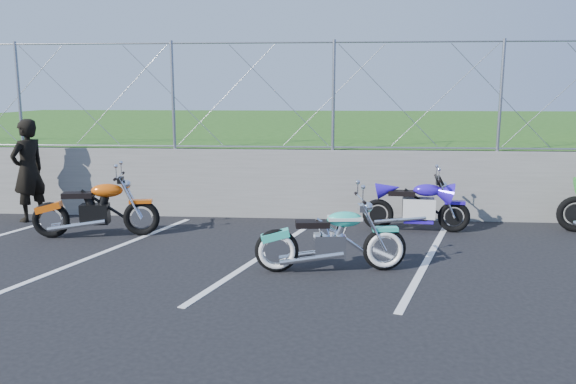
# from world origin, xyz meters

# --- Properties ---
(ground) EXTENTS (90.00, 90.00, 0.00)m
(ground) POSITION_xyz_m (0.00, 0.00, 0.00)
(ground) COLOR black
(ground) RESTS_ON ground
(retaining_wall) EXTENTS (30.00, 0.22, 1.30)m
(retaining_wall) POSITION_xyz_m (0.00, 3.50, 0.65)
(retaining_wall) COLOR slate
(retaining_wall) RESTS_ON ground
(grass_field) EXTENTS (30.00, 20.00, 1.30)m
(grass_field) POSITION_xyz_m (0.00, 13.50, 0.65)
(grass_field) COLOR #224E14
(grass_field) RESTS_ON ground
(chain_link_fence) EXTENTS (28.00, 0.03, 2.00)m
(chain_link_fence) POSITION_xyz_m (0.00, 3.50, 2.30)
(chain_link_fence) COLOR gray
(chain_link_fence) RESTS_ON retaining_wall
(parking_lines) EXTENTS (18.29, 4.31, 0.01)m
(parking_lines) POSITION_xyz_m (1.20, 1.00, 0.00)
(parking_lines) COLOR silver
(parking_lines) RESTS_ON ground
(cruiser_turquoise) EXTENTS (2.04, 0.64, 1.01)m
(cruiser_turquoise) POSITION_xyz_m (1.00, 0.30, 0.41)
(cruiser_turquoise) COLOR black
(cruiser_turquoise) RESTS_ON ground
(naked_orange) EXTENTS (2.04, 0.69, 1.03)m
(naked_orange) POSITION_xyz_m (-2.86, 1.82, 0.44)
(naked_orange) COLOR black
(naked_orange) RESTS_ON ground
(sportbike_blue) EXTENTS (1.82, 0.65, 0.94)m
(sportbike_blue) POSITION_xyz_m (2.46, 2.60, 0.41)
(sportbike_blue) COLOR black
(sportbike_blue) RESTS_ON ground
(person_standing) EXTENTS (0.67, 0.81, 1.89)m
(person_standing) POSITION_xyz_m (-4.60, 2.88, 0.94)
(person_standing) COLOR black
(person_standing) RESTS_ON ground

